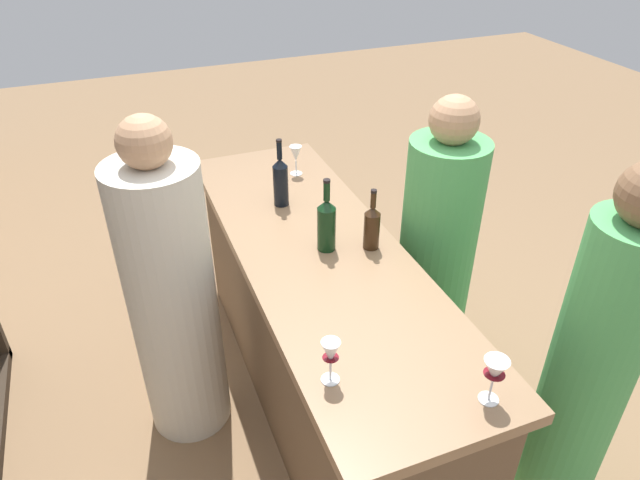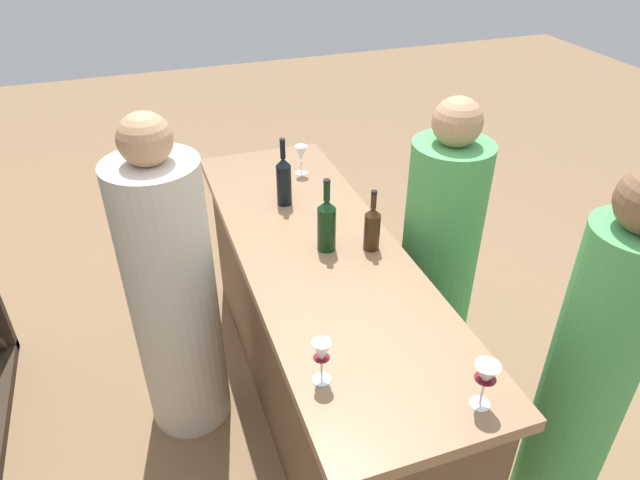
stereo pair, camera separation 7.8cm
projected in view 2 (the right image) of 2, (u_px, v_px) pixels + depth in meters
The scene contains 11 objects.
ground_plane at pixel (320, 395), 2.98m from camera, with size 12.00×12.00×0.00m, color #846647.
bar_counter at pixel (320, 328), 2.73m from camera, with size 2.17×0.69×0.92m.
wine_bottle_leftmost_amber_brown at pixel (372, 227), 2.43m from camera, with size 0.07×0.07×0.28m.
wine_bottle_second_left_dark_green at pixel (326, 223), 2.42m from camera, with size 0.08×0.08×0.33m.
wine_bottle_center_near_black at pixel (284, 180), 2.75m from camera, with size 0.07×0.07×0.34m.
wine_glass_near_left at pixel (486, 377), 1.70m from camera, with size 0.08×0.08×0.17m.
wine_glass_near_center at pixel (301, 154), 3.03m from camera, with size 0.07×0.07×0.16m.
wine_glass_near_right at pixel (322, 355), 1.79m from camera, with size 0.06×0.06×0.17m.
person_left_guest at pixel (438, 260), 2.79m from camera, with size 0.39×0.39×1.52m.
person_center_guest at pixel (590, 373), 2.11m from camera, with size 0.40×0.40×1.58m.
person_right_guest at pixel (173, 297), 2.52m from camera, with size 0.41×0.41×1.57m.
Camera 2 is at (-1.94, 0.67, 2.31)m, focal length 32.17 mm.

